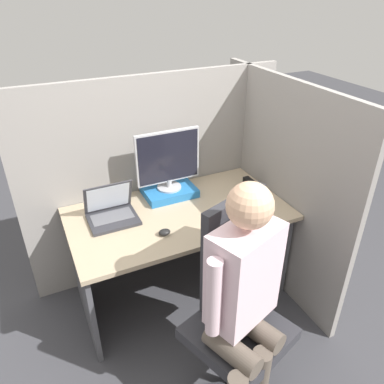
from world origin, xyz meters
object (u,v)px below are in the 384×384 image
object	(u,v)px
paper_box	(169,191)
stapler	(251,183)
laptop	(112,212)
person	(245,293)
carrot_toy	(213,223)
monitor	(168,159)
office_chair	(235,301)

from	to	relation	value
paper_box	stapler	size ratio (longest dim) A/B	2.44
laptop	person	world-z (taller)	person
carrot_toy	person	distance (m)	0.64
laptop	person	size ratio (longest dim) A/B	0.23
stapler	carrot_toy	world-z (taller)	stapler
paper_box	monitor	bearing A→B (deg)	90.00
laptop	person	distance (m)	1.03
laptop	office_chair	size ratio (longest dim) A/B	0.27
person	office_chair	bearing A→B (deg)	70.43
paper_box	laptop	distance (m)	0.46
stapler	person	world-z (taller)	person
monitor	carrot_toy	bearing A→B (deg)	-78.34
monitor	laptop	world-z (taller)	monitor
laptop	office_chair	world-z (taller)	office_chair
monitor	paper_box	bearing A→B (deg)	-90.00
stapler	person	xyz separation A→B (m)	(-0.65, -0.95, 0.04)
carrot_toy	person	xyz separation A→B (m)	(-0.17, -0.62, 0.05)
stapler	carrot_toy	xyz separation A→B (m)	(-0.49, -0.33, -0.00)
monitor	stapler	xyz separation A→B (m)	(0.58, -0.14, -0.25)
paper_box	monitor	xyz separation A→B (m)	(0.00, 0.00, 0.24)
paper_box	office_chair	world-z (taller)	office_chair
laptop	paper_box	bearing A→B (deg)	16.22
paper_box	stapler	xyz separation A→B (m)	(0.58, -0.14, -0.00)
laptop	stapler	distance (m)	1.03
stapler	person	size ratio (longest dim) A/B	0.11
stapler	person	distance (m)	1.16
stapler	office_chair	distance (m)	1.02
laptop	carrot_toy	bearing A→B (deg)	-32.35
monitor	office_chair	world-z (taller)	monitor
monitor	person	distance (m)	1.11
paper_box	laptop	size ratio (longest dim) A/B	1.17
paper_box	stapler	world-z (taller)	paper_box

